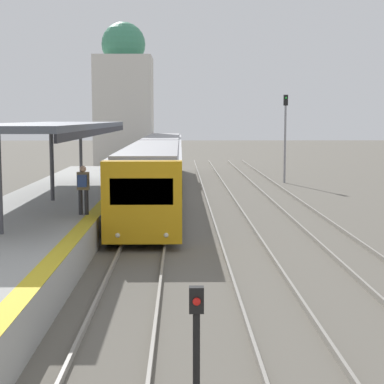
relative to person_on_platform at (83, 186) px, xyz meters
The scene contains 6 objects.
platform_canopy 4.66m from the person_on_platform, 114.54° to the left, with size 4.00×18.57×3.06m.
person_on_platform is the anchor object (origin of this frame).
train_near 15.26m from the person_on_platform, 82.30° to the left, with size 2.61×32.67×3.06m.
signal_post_near 13.60m from the person_on_platform, 75.06° to the right, with size 0.20×0.21×2.05m.
signal_mast_far 23.35m from the person_on_platform, 63.93° to the left, with size 0.28×0.29×5.83m.
distant_domed_building 30.73m from the person_on_platform, 92.31° to the left, with size 4.54×4.54×11.88m.
Camera 1 is at (1.24, -3.65, 4.31)m, focal length 60.00 mm.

